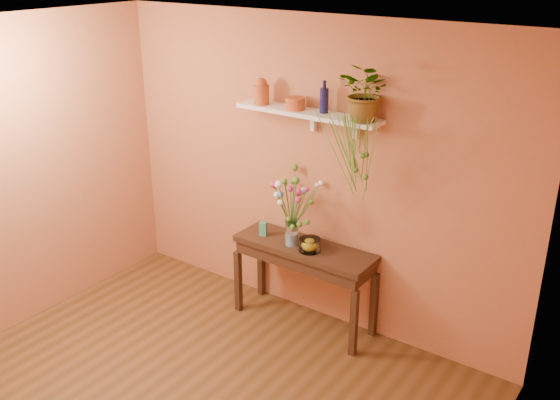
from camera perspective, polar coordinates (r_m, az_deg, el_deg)
room at (r=4.03m, az=-12.88°, el=-5.46°), size 4.04×4.04×2.70m
sideboard at (r=5.49m, az=2.23°, el=-5.22°), size 1.27×0.41×0.77m
wall_shelf at (r=5.14m, az=2.67°, el=7.86°), size 1.30×0.24×0.19m
terracotta_jug at (r=5.34m, az=-1.72°, el=9.85°), size 0.16×0.16×0.23m
terracotta_pot at (r=5.17m, az=1.40°, el=8.80°), size 0.20×0.20×0.10m
blue_bottle at (r=5.06m, az=4.05°, el=9.10°), size 0.09×0.09×0.26m
spider_plant at (r=4.81m, az=7.92°, el=9.70°), size 0.46×0.42×0.45m
plant_fronds at (r=4.78m, az=6.98°, el=4.08°), size 0.57×0.41×0.72m
glass_vase at (r=5.41m, az=1.07°, el=-3.13°), size 0.11×0.11×0.23m
bouquet at (r=5.25m, az=1.14°, el=0.32°), size 0.47×0.49×0.54m
glass_bowl at (r=5.32m, az=2.73°, el=-4.15°), size 0.19×0.19×0.11m
lemon at (r=5.34m, az=2.71°, el=-4.13°), size 0.08×0.08×0.08m
carton at (r=5.59m, az=-1.55°, el=-2.65°), size 0.08×0.07×0.13m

